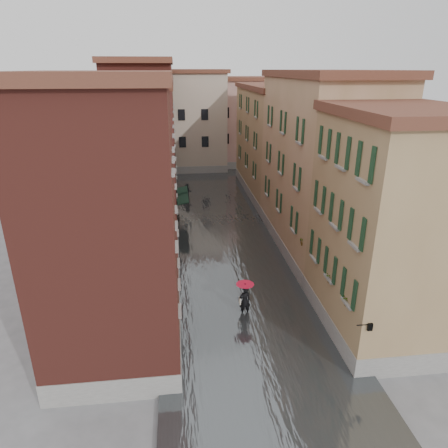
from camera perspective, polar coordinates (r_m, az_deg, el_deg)
ground at (r=24.36m, az=3.36°, el=-12.62°), size 120.00×120.00×0.00m
floodwater at (r=35.73m, az=-0.20°, el=-0.85°), size 10.00×60.00×0.20m
building_left_near at (r=19.50m, az=-15.85°, el=-0.85°), size 6.00×8.00×13.00m
building_left_mid at (r=29.96m, az=-12.83°, el=6.62°), size 6.00×14.00×12.50m
building_left_far at (r=44.48m, az=-11.09°, el=12.44°), size 6.00×16.00×14.00m
building_right_near at (r=22.27m, az=22.66°, el=-1.01°), size 6.00×8.00×11.50m
building_right_mid at (r=31.61m, az=13.47°, el=7.79°), size 6.00×14.00×13.00m
building_right_far at (r=45.84m, az=7.09°, el=11.34°), size 6.00×16.00×11.50m
building_end_cream at (r=58.30m, az=-6.11°, el=14.24°), size 12.00×9.00×13.00m
building_end_pink at (r=61.13m, az=2.60°, el=14.19°), size 10.00×9.00×12.00m
awning_near at (r=36.59m, az=-6.00°, el=3.53°), size 1.09×3.26×2.80m
awning_far at (r=38.85m, az=-6.07°, el=4.57°), size 1.09×2.70×2.80m
wall_lantern at (r=19.22m, az=20.01°, el=-13.56°), size 0.71×0.22×0.35m
window_planters at (r=22.74m, az=14.36°, el=-5.71°), size 0.59×7.91×0.84m
pedestrian_main at (r=23.54m, az=2.99°, el=-10.22°), size 1.07×1.07×2.06m
pedestrian_far at (r=44.07m, az=-5.23°, el=4.55°), size 0.93×0.74×1.85m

